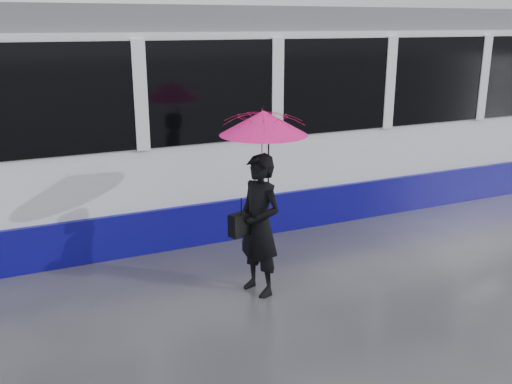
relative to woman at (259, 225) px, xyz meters
name	(u,v)px	position (x,y,z in m)	size (l,w,h in m)	color
ground	(199,285)	(-0.60, 0.47, -0.85)	(90.00, 90.00, 0.00)	#2D2D33
rails	(148,223)	(-0.60, 2.97, -0.84)	(34.00, 1.51, 0.02)	#3F3D38
woman	(259,225)	(0.00, 0.00, 0.00)	(0.62, 0.41, 1.70)	black
umbrella	(264,140)	(0.05, 0.00, 1.01)	(1.25, 1.25, 1.14)	#F7147B
handbag	(241,224)	(-0.22, 0.02, 0.04)	(0.33, 0.22, 0.44)	black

